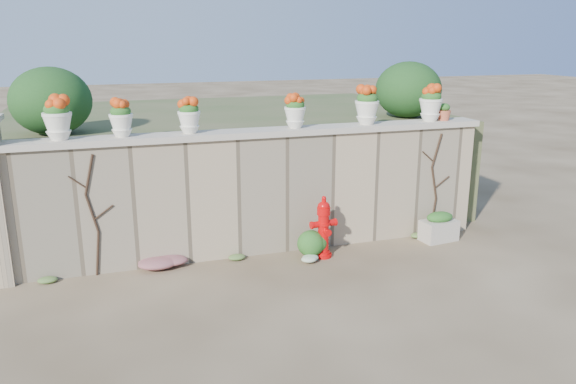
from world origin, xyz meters
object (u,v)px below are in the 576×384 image
object	(u,v)px
fire_hydrant	(323,227)
urn_pot_0	(57,118)
planter_box	(439,227)
terracotta_pot	(444,113)

from	to	relation	value
fire_hydrant	urn_pot_0	size ratio (longest dim) A/B	1.61
planter_box	fire_hydrant	bearing A→B (deg)	175.27
fire_hydrant	urn_pot_0	distance (m)	4.42
fire_hydrant	planter_box	bearing A→B (deg)	-2.97
fire_hydrant	urn_pot_0	world-z (taller)	urn_pot_0
urn_pot_0	terracotta_pot	size ratio (longest dim) A/B	2.18
terracotta_pot	planter_box	bearing A→B (deg)	-117.83
fire_hydrant	urn_pot_0	xyz separation A→B (m)	(-3.95, 0.60, 1.89)
planter_box	terracotta_pot	world-z (taller)	terracotta_pot
terracotta_pot	fire_hydrant	bearing A→B (deg)	-166.74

